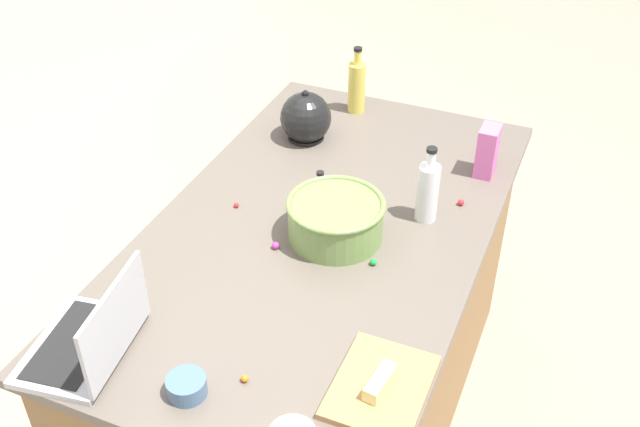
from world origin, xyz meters
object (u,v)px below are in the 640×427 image
cutting_board (381,387)px  candy_bag (487,151)px  laptop (91,339)px  mixing_bowl_large (336,218)px  bottle_oil (357,86)px  bottle_vinegar (428,191)px  ramekin_small (187,386)px  kettle (306,118)px  kitchen_timer (320,183)px  butter_stick_left (380,382)px

cutting_board → candy_bag: 1.00m
laptop → candy_bag: size_ratio=1.99×
mixing_bowl_large → bottle_oil: bearing=16.2°
bottle_vinegar → ramekin_small: size_ratio=2.64×
bottle_vinegar → kettle: (0.30, 0.52, -0.02)m
laptop → cutting_board: laptop is taller
bottle_oil → kitchen_timer: bearing=-171.2°
bottle_oil → cutting_board: bearing=-156.9°
ramekin_small → butter_stick_left: bearing=-67.0°
laptop → cutting_board: (0.16, -0.68, -0.04)m
bottle_oil → cutting_board: bottle_oil is taller
candy_bag → mixing_bowl_large: bearing=147.2°
laptop → candy_bag: bearing=-31.0°
laptop → butter_stick_left: size_ratio=3.08×
laptop → kitchen_timer: bearing=-15.9°
cutting_board → ramekin_small: bearing=114.3°
kitchen_timer → candy_bag: (0.31, -0.46, 0.05)m
kettle → butter_stick_left: kettle is taller
cutting_board → kitchen_timer: kitchen_timer is taller
laptop → mixing_bowl_large: laptop is taller
butter_stick_left → bottle_oil: bearing=22.9°
mixing_bowl_large → bottle_oil: bottle_oil is taller
bottle_vinegar → kitchen_timer: size_ratio=3.21×
cutting_board → candy_bag: bearing=-0.8°
bottle_oil → laptop: bearing=173.6°
candy_bag → ramekin_small: bearing=160.4°
bottle_vinegar → cutting_board: (-0.68, -0.10, -0.09)m
cutting_board → kitchen_timer: bearing=32.8°
mixing_bowl_large → ramekin_small: bearing=171.9°
laptop → candy_bag: laptop is taller
laptop → bottle_oil: bearing=-6.4°
kettle → candy_bag: 0.63m
butter_stick_left → candy_bag: (1.01, -0.01, 0.05)m
butter_stick_left → kitchen_timer: size_ratio=1.43×
bottle_oil → butter_stick_left: bottle_oil is taller
kettle → candy_bag: bearing=-88.2°
kitchen_timer → candy_bag: candy_bag is taller
laptop → cutting_board: size_ratio=1.23×
laptop → butter_stick_left: (0.15, -0.68, -0.01)m
ramekin_small → candy_bag: size_ratio=0.55×
candy_bag → bottle_oil: bearing=66.4°
bottle_oil → cutting_board: (-1.23, -0.53, -0.09)m
bottle_oil → kitchen_timer: size_ratio=3.28×
ramekin_small → kitchen_timer: size_ratio=1.22×
cutting_board → bottle_oil: bearing=23.1°
butter_stick_left → ramekin_small: bearing=113.0°
bottle_vinegar → candy_bag: size_ratio=1.45×
kettle → kitchen_timer: bearing=-148.8°
bottle_oil → butter_stick_left: 1.35m
ramekin_small → candy_bag: (1.18, -0.42, 0.06)m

